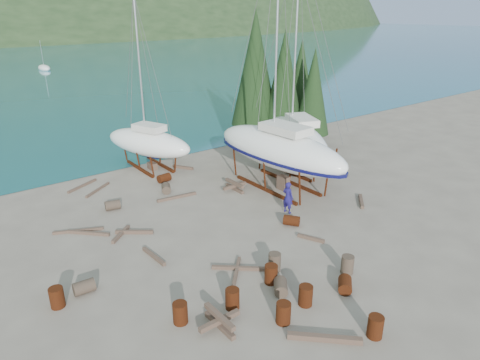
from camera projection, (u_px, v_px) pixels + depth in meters
ground at (262, 243)px, 22.29m from camera, size 600.00×600.00×0.00m
far_house_right at (22, 32)px, 178.06m from camera, size 6.60×5.60×5.60m
cypress_near_right at (284, 80)px, 36.08m from camera, size 3.60×3.60×10.00m
cypress_mid_right at (313, 92)px, 35.78m from camera, size 3.06×3.06×8.50m
cypress_back_left at (255, 69)px, 36.38m from camera, size 4.14×4.14×11.50m
cypress_far_right at (300, 82)px, 38.74m from camera, size 3.24×3.24×9.00m
moored_boat_mid at (44, 68)px, 86.70m from camera, size 2.00×5.00×6.05m
large_sailboat_near at (279, 149)px, 28.29m from camera, size 3.90×11.06×17.12m
large_sailboat_far at (296, 137)px, 31.69m from camera, size 6.55×10.11×15.51m
small_sailboat_shore at (148, 142)px, 32.16m from camera, size 5.08×8.13×12.43m
worker at (288, 197)px, 25.29m from camera, size 0.58×0.77×1.94m
drum_0 at (180, 313)px, 16.43m from camera, size 0.58×0.58×0.88m
drum_1 at (281, 287)px, 18.24m from camera, size 1.01×1.05×0.58m
drum_3 at (306, 295)px, 17.44m from camera, size 0.58×0.58×0.88m
drum_4 at (164, 178)px, 30.09m from camera, size 0.94×0.68×0.58m
drum_5 at (347, 265)px, 19.55m from camera, size 0.58×0.58×0.88m
drum_6 at (292, 221)px, 23.99m from camera, size 0.98×1.05×0.58m
drum_7 at (375, 327)px, 15.72m from camera, size 0.58×0.58×0.88m
drum_8 at (57, 297)px, 17.32m from camera, size 0.58×0.58×0.88m
drum_9 at (113, 205)px, 25.90m from camera, size 0.99×0.76×0.58m
drum_10 at (232, 299)px, 17.24m from camera, size 0.58×0.58×0.88m
drum_11 at (166, 188)px, 28.36m from camera, size 0.90×1.04×0.58m
drum_12 at (345, 285)px, 18.38m from camera, size 1.05×1.01×0.58m
drum_13 at (283, 313)px, 16.44m from camera, size 0.58×0.58×0.88m
drum_14 at (271, 274)px, 18.86m from camera, size 0.58×0.58×0.88m
drum_15 at (84, 287)px, 18.23m from camera, size 0.92×0.64×0.58m
drum_16 at (275, 262)px, 19.76m from camera, size 0.58×0.58×0.88m
timber_0 at (98, 190)px, 28.68m from camera, size 2.18×1.62×0.14m
timber_1 at (361, 201)px, 26.89m from camera, size 1.58×1.45×0.19m
timber_3 at (236, 272)px, 19.62m from camera, size 1.83×1.89×0.15m
timber_4 at (121, 234)px, 22.95m from camera, size 1.51×1.32×0.17m
timber_5 at (241, 268)px, 19.93m from camera, size 2.19×1.97×0.16m
timber_6 at (183, 167)px, 32.72m from camera, size 1.06×1.56×0.19m
timber_7 at (311, 238)px, 22.54m from camera, size 0.75×1.42×0.17m
timber_8 at (134, 232)px, 23.16m from camera, size 1.73×1.40×0.19m
timber_9 at (82, 186)px, 29.32m from camera, size 2.37×1.31×0.15m
timber_10 at (177, 197)px, 27.53m from camera, size 2.66×0.54×0.16m
timber_12 at (154, 256)px, 20.90m from camera, size 0.28×1.98×0.17m
timber_15 at (78, 231)px, 23.34m from camera, size 2.47×1.24×0.15m
timber_16 at (325, 338)px, 15.63m from camera, size 2.10×2.06×0.23m
timber_17 at (88, 233)px, 23.08m from camera, size 1.79×1.85×0.16m
timber_pile_fore at (220, 321)px, 16.23m from camera, size 1.80×1.80×0.60m
timber_pile_aft at (235, 186)px, 28.72m from camera, size 1.80×1.80×0.60m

